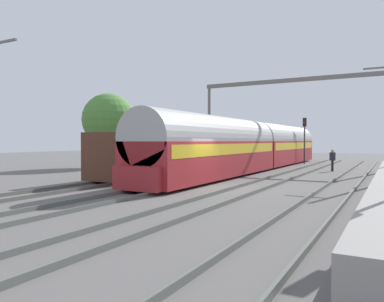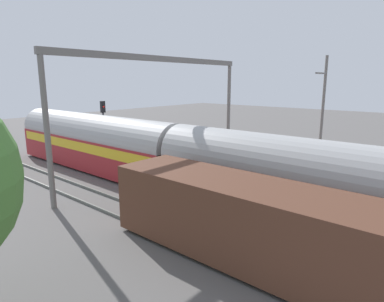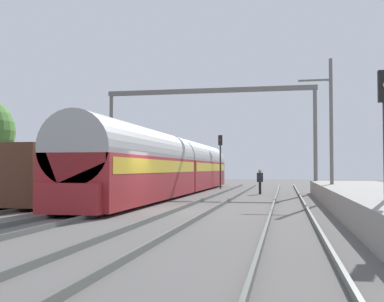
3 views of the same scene
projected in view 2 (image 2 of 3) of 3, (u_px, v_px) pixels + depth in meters
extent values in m
cube|color=maroon|center=(321.00, 205.00, 13.73)|extent=(2.90, 16.00, 2.20)
cube|color=gold|center=(322.00, 190.00, 13.59)|extent=(2.93, 15.36, 0.64)
cylinder|color=#A6A6A6|center=(323.00, 175.00, 13.45)|extent=(2.84, 16.00, 2.84)
cube|color=maroon|center=(95.00, 151.00, 24.05)|extent=(2.90, 16.00, 2.20)
cube|color=gold|center=(94.00, 143.00, 23.92)|extent=(2.93, 15.36, 0.64)
cylinder|color=#A6A6A6|center=(94.00, 134.00, 23.78)|extent=(2.84, 16.00, 2.84)
cube|color=#563323|center=(276.00, 230.00, 10.87)|extent=(2.80, 13.00, 2.70)
cube|color=black|center=(274.00, 265.00, 11.15)|extent=(2.52, 11.96, 0.10)
cylinder|color=black|center=(221.00, 163.00, 24.06)|extent=(0.25, 0.25, 0.85)
cube|color=#232833|center=(221.00, 153.00, 23.90)|extent=(0.42, 0.47, 0.64)
sphere|color=tan|center=(222.00, 147.00, 23.81)|extent=(0.24, 0.24, 0.24)
cylinder|color=#2D2D33|center=(104.00, 137.00, 26.27)|extent=(0.14, 0.14, 3.86)
cube|color=black|center=(103.00, 107.00, 25.77)|extent=(0.36, 0.20, 0.90)
sphere|color=red|center=(104.00, 107.00, 25.69)|extent=(0.16, 0.16, 0.16)
cylinder|color=slate|center=(47.00, 135.00, 15.93)|extent=(0.28, 0.28, 7.50)
cylinder|color=slate|center=(229.00, 112.00, 27.57)|extent=(0.28, 0.28, 7.50)
cube|color=slate|center=(161.00, 59.00, 20.93)|extent=(15.99, 0.24, 0.36)
cylinder|color=slate|center=(322.00, 115.00, 23.02)|extent=(0.20, 0.20, 8.00)
cube|color=slate|center=(321.00, 73.00, 21.77)|extent=(1.80, 0.10, 0.10)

